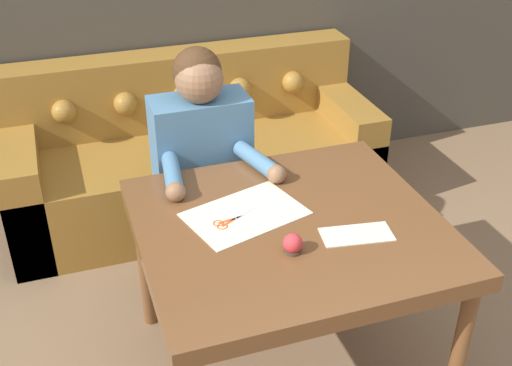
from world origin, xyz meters
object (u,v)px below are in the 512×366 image
at_px(couch, 192,158).
at_px(scissors, 229,221).
at_px(dining_table, 290,239).
at_px(pin_cushion, 293,244).
at_px(person, 203,172).

distance_m(couch, scissors, 1.37).
height_order(dining_table, scissors, scissors).
xyz_separation_m(couch, pin_cushion, (0.01, -1.54, 0.46)).
bearing_deg(person, pin_cushion, -82.61).
height_order(couch, scissors, couch).
height_order(dining_table, couch, couch).
height_order(couch, person, person).
bearing_deg(person, dining_table, -76.00).
height_order(couch, pin_cushion, couch).
height_order(dining_table, pin_cushion, pin_cushion).
distance_m(dining_table, couch, 1.42).
bearing_deg(couch, dining_table, -87.24).
bearing_deg(pin_cushion, person, 97.39).
bearing_deg(dining_table, person, 104.00).
bearing_deg(pin_cushion, scissors, 122.45).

